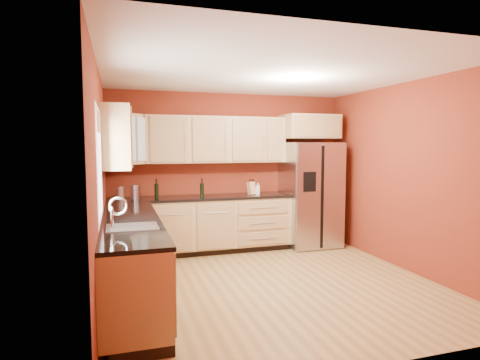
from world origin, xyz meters
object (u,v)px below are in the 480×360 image
object	(u,v)px
refrigerator	(310,194)
canister_left	(120,193)
knife_block	(251,188)
soap_dispenser	(258,189)
wine_bottle_a	(202,187)

from	to	relation	value
refrigerator	canister_left	bearing A→B (deg)	179.13
canister_left	knife_block	distance (m)	2.08
knife_block	soap_dispenser	xyz separation A→B (m)	(0.10, -0.05, -0.01)
knife_block	wine_bottle_a	bearing A→B (deg)	162.25
canister_left	wine_bottle_a	xyz separation A→B (m)	(1.25, -0.02, 0.05)
canister_left	refrigerator	bearing A→B (deg)	-0.87
refrigerator	canister_left	xyz separation A→B (m)	(-3.14, 0.05, 0.13)
canister_left	knife_block	xyz separation A→B (m)	(2.08, -0.01, 0.00)
knife_block	soap_dispenser	bearing A→B (deg)	-45.79
wine_bottle_a	refrigerator	bearing A→B (deg)	-0.74
canister_left	wine_bottle_a	size ratio (longest dim) A/B	0.69
canister_left	soap_dispenser	size ratio (longest dim) A/B	1.03
canister_left	soap_dispenser	world-z (taller)	canister_left
refrigerator	soap_dispenser	xyz separation A→B (m)	(-0.96, -0.01, 0.13)
refrigerator	wine_bottle_a	size ratio (longest dim) A/B	6.08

